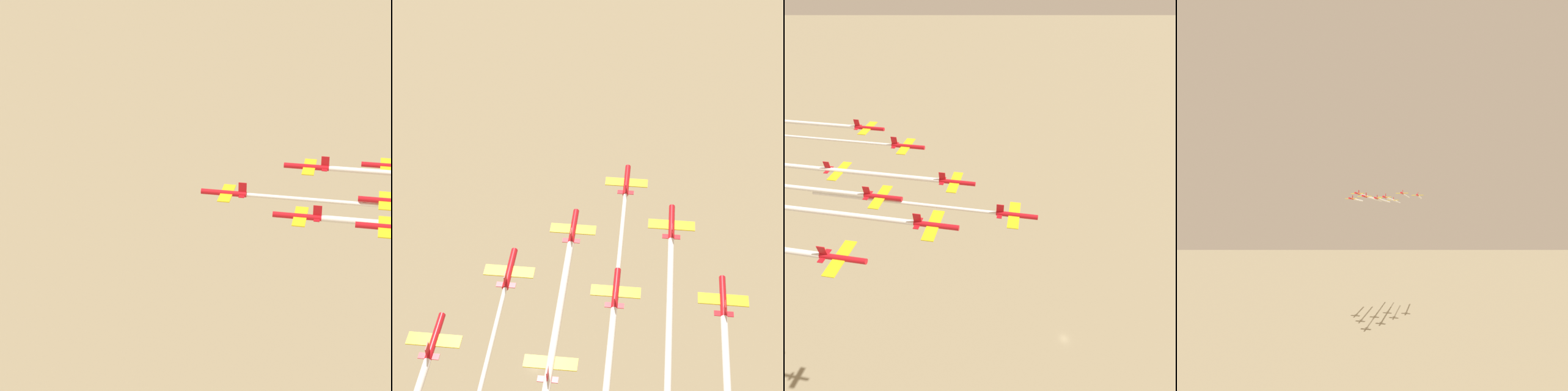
{
  "view_description": "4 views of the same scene",
  "coord_description": "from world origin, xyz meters",
  "views": [
    {
      "loc": [
        -105.22,
        -129.62,
        198.86
      ],
      "look_at": [
        36.19,
        -10.93,
        116.38
      ],
      "focal_mm": 85.0,
      "sensor_mm": 36.0,
      "label": 1
    },
    {
      "loc": [
        111.22,
        -129.1,
        224.39
      ],
      "look_at": [
        37.67,
        -21.69,
        114.24
      ],
      "focal_mm": 70.0,
      "sensor_mm": 36.0,
      "label": 2
    },
    {
      "loc": [
        91.93,
        13.37,
        166.37
      ],
      "look_at": [
        48.25,
        -20.8,
        121.62
      ],
      "focal_mm": 28.0,
      "sensor_mm": 36.0,
      "label": 3
    },
    {
      "loc": [
        -96.69,
        132.8,
        100.22
      ],
      "look_at": [
        38.44,
        -16.55,
        116.01
      ],
      "focal_mm": 28.0,
      "sensor_mm": 36.0,
      "label": 4
    }
  ],
  "objects": [
    {
      "name": "smoke_trail_5",
      "position": [
        86.57,
        -51.19,
        116.67
      ],
      "size": [
        14.94,
        25.8,
        1.34
      ],
      "rotation": [
        0.0,
        0.0,
        0.5
      ],
      "color": "white"
    },
    {
      "name": "jet_4",
      "position": [
        59.6,
        -44.25,
        116.77
      ],
      "size": [
        9.67,
        9.88,
        3.43
      ],
      "rotation": [
        0.0,
        0.0,
        0.5
      ],
      "color": "red"
    },
    {
      "name": "smoke_trail_6",
      "position": [
        51.44,
        -92.86,
        119.76
      ],
      "size": [
        17.2,
        30.01,
        1.28
      ],
      "rotation": [
        0.0,
        0.0,
        0.5
      ],
      "color": "white"
    },
    {
      "name": "smoke_trail_3",
      "position": [
        54.04,
        -76.45,
        120.14
      ],
      "size": [
        20.73,
        37.01,
        0.79
      ],
      "rotation": [
        0.0,
        0.0,
        0.5
      ],
      "color": "white"
    },
    {
      "name": "jet_0",
      "position": [
        43.01,
        -13.93,
        115.56
      ],
      "size": [
        9.67,
        9.88,
        3.43
      ],
      "rotation": [
        0.0,
        0.0,
        0.5
      ],
      "color": "red"
    },
    {
      "name": "smoke_trail_1",
      "position": [
        57.34,
        -61.3,
        116.09
      ],
      "size": [
        26.61,
        47.08,
        1.38
      ],
      "rotation": [
        0.0,
        0.0,
        0.5
      ],
      "color": "white"
    },
    {
      "name": "smoke_trail_7",
      "position": [
        70.31,
        -85.01,
        116.03
      ],
      "size": [
        18.83,
        33.56,
        0.76
      ],
      "rotation": [
        0.0,
        0.0,
        0.5
      ],
      "color": "white"
    },
    {
      "name": "jet_1",
      "position": [
        42.39,
        -33.97,
        116.14
      ],
      "size": [
        9.67,
        9.88,
        3.43
      ],
      "rotation": [
        0.0,
        0.0,
        0.5
      ],
      "color": "red"
    },
    {
      "name": "smoke_trail_2",
      "position": [
        73.87,
        -49.15,
        119.1
      ],
      "size": [
        23.84,
        42.21,
        1.22
      ],
      "rotation": [
        0.0,
        0.0,
        0.5
      ],
      "color": "white"
    },
    {
      "name": "jet_2",
      "position": [
        60.22,
        -24.21,
        119.15
      ],
      "size": [
        9.67,
        9.88,
        3.43
      ],
      "rotation": [
        0.0,
        0.0,
        0.5
      ],
      "color": "red"
    },
    {
      "name": "smoke_trail_0",
      "position": [
        57.16,
        -39.78,
        115.51
      ],
      "size": [
        24.56,
        43.89,
        0.89
      ],
      "rotation": [
        0.0,
        0.0,
        0.5
      ],
      "color": "white"
    },
    {
      "name": "jet_7",
      "position": [
        58.98,
        -64.29,
        116.08
      ],
      "size": [
        9.67,
        9.88,
        3.43
      ],
      "rotation": [
        0.0,
        0.0,
        0.5
      ],
      "color": "red"
    },
    {
      "name": "jet_5",
      "position": [
        77.44,
        -34.49,
        116.72
      ],
      "size": [
        9.67,
        9.88,
        3.43
      ],
      "rotation": [
        0.0,
        0.0,
        0.5
      ],
      "color": "red"
    },
    {
      "name": "jet_6",
      "position": [
        41.14,
        -74.05,
        119.81
      ],
      "size": [
        9.67,
        9.88,
        3.43
      ],
      "rotation": [
        0.0,
        0.0,
        0.5
      ],
      "color": "red"
    },
    {
      "name": "jet_3",
      "position": [
        41.77,
        -54.01,
        120.19
      ],
      "size": [
        9.67,
        9.88,
        3.43
      ],
      "rotation": [
        0.0,
        0.0,
        0.5
      ],
      "color": "red"
    },
    {
      "name": "smoke_trail_4",
      "position": [
        74.77,
        -71.97,
        116.72
      ],
      "size": [
        26.9,
        47.79,
        1.23
      ],
      "rotation": [
        0.0,
        0.0,
        0.5
      ],
      "color": "white"
    }
  ]
}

